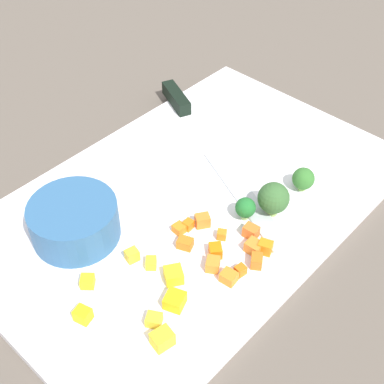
% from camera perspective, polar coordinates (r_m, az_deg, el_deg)
% --- Properties ---
extents(ground_plane, '(4.00, 4.00, 0.00)m').
position_cam_1_polar(ground_plane, '(0.67, 0.00, -1.35)').
color(ground_plane, '#5D544A').
extents(cutting_board, '(0.54, 0.34, 0.01)m').
position_cam_1_polar(cutting_board, '(0.67, 0.00, -0.99)').
color(cutting_board, white).
rests_on(cutting_board, ground_plane).
extents(prep_bowl, '(0.10, 0.10, 0.05)m').
position_cam_1_polar(prep_bowl, '(0.62, -12.45, -3.03)').
color(prep_bowl, '#2F5E8E').
rests_on(prep_bowl, cutting_board).
extents(chef_knife, '(0.16, 0.33, 0.02)m').
position_cam_1_polar(chef_knife, '(0.76, 0.53, 6.87)').
color(chef_knife, silver).
rests_on(chef_knife, cutting_board).
extents(carrot_dice_0, '(0.02, 0.02, 0.01)m').
position_cam_1_polar(carrot_dice_0, '(0.60, 2.52, -6.27)').
color(carrot_dice_0, orange).
rests_on(carrot_dice_0, cutting_board).
extents(carrot_dice_1, '(0.02, 0.02, 0.01)m').
position_cam_1_polar(carrot_dice_1, '(0.60, 6.62, -5.84)').
color(carrot_dice_1, orange).
rests_on(carrot_dice_1, cutting_board).
extents(carrot_dice_2, '(0.01, 0.02, 0.02)m').
position_cam_1_polar(carrot_dice_2, '(0.62, 6.34, -4.20)').
color(carrot_dice_2, orange).
rests_on(carrot_dice_2, cutting_board).
extents(carrot_dice_3, '(0.02, 0.02, 0.01)m').
position_cam_1_polar(carrot_dice_3, '(0.58, 2.24, -7.71)').
color(carrot_dice_3, orange).
rests_on(carrot_dice_3, cutting_board).
extents(carrot_dice_4, '(0.01, 0.01, 0.01)m').
position_cam_1_polar(carrot_dice_4, '(0.61, 3.20, -4.57)').
color(carrot_dice_4, orange).
rests_on(carrot_dice_4, cutting_board).
extents(carrot_dice_5, '(0.02, 0.02, 0.01)m').
position_cam_1_polar(carrot_dice_5, '(0.63, 1.13, -3.07)').
color(carrot_dice_5, orange).
rests_on(carrot_dice_5, cutting_board).
extents(carrot_dice_6, '(0.02, 0.02, 0.01)m').
position_cam_1_polar(carrot_dice_6, '(0.59, 6.91, -7.31)').
color(carrot_dice_6, orange).
rests_on(carrot_dice_6, cutting_board).
extents(carrot_dice_7, '(0.02, 0.02, 0.02)m').
position_cam_1_polar(carrot_dice_7, '(0.60, 7.82, -5.86)').
color(carrot_dice_7, orange).
rests_on(carrot_dice_7, cutting_board).
extents(carrot_dice_8, '(0.01, 0.01, 0.01)m').
position_cam_1_polar(carrot_dice_8, '(0.62, -1.37, -3.92)').
color(carrot_dice_8, orange).
rests_on(carrot_dice_8, cutting_board).
extents(carrot_dice_9, '(0.01, 0.01, 0.01)m').
position_cam_1_polar(carrot_dice_9, '(0.62, -0.41, -3.52)').
color(carrot_dice_9, orange).
rests_on(carrot_dice_9, cutting_board).
extents(carrot_dice_10, '(0.02, 0.02, 0.01)m').
position_cam_1_polar(carrot_dice_10, '(0.60, -0.74, -5.50)').
color(carrot_dice_10, orange).
rests_on(carrot_dice_10, cutting_board).
extents(carrot_dice_11, '(0.02, 0.02, 0.01)m').
position_cam_1_polar(carrot_dice_11, '(0.58, 3.95, -9.05)').
color(carrot_dice_11, orange).
rests_on(carrot_dice_11, cutting_board).
extents(carrot_dice_12, '(0.01, 0.01, 0.01)m').
position_cam_1_polar(carrot_dice_12, '(0.58, 5.18, -8.32)').
color(carrot_dice_12, orange).
rests_on(carrot_dice_12, cutting_board).
extents(pepper_dice_0, '(0.02, 0.02, 0.02)m').
position_cam_1_polar(pepper_dice_0, '(0.53, -3.18, -15.38)').
color(pepper_dice_0, yellow).
rests_on(pepper_dice_0, cutting_board).
extents(pepper_dice_1, '(0.02, 0.01, 0.01)m').
position_cam_1_polar(pepper_dice_1, '(0.60, -6.42, -6.72)').
color(pepper_dice_1, yellow).
rests_on(pepper_dice_1, cutting_board).
extents(pepper_dice_2, '(0.02, 0.02, 0.01)m').
position_cam_1_polar(pepper_dice_2, '(0.55, -4.08, -13.46)').
color(pepper_dice_2, yellow).
rests_on(pepper_dice_2, cutting_board).
extents(pepper_dice_3, '(0.02, 0.02, 0.01)m').
position_cam_1_polar(pepper_dice_3, '(0.58, -11.09, -9.34)').
color(pepper_dice_3, yellow).
rests_on(pepper_dice_3, cutting_board).
extents(pepper_dice_4, '(0.03, 0.03, 0.01)m').
position_cam_1_polar(pepper_dice_4, '(0.56, -1.84, -11.50)').
color(pepper_dice_4, yellow).
rests_on(pepper_dice_4, cutting_board).
extents(pepper_dice_5, '(0.03, 0.03, 0.01)m').
position_cam_1_polar(pepper_dice_5, '(0.58, -1.97, -8.85)').
color(pepper_dice_5, yellow).
rests_on(pepper_dice_5, cutting_board).
extents(pepper_dice_6, '(0.02, 0.02, 0.01)m').
position_cam_1_polar(pepper_dice_6, '(0.56, -11.56, -12.72)').
color(pepper_dice_6, yellow).
rests_on(pepper_dice_6, cutting_board).
extents(pepper_dice_7, '(0.02, 0.02, 0.01)m').
position_cam_1_polar(pepper_dice_7, '(0.59, -4.38, -7.57)').
color(pepper_dice_7, yellow).
rests_on(pepper_dice_7, cutting_board).
extents(broccoli_floret_0, '(0.04, 0.04, 0.04)m').
position_cam_1_polar(broccoli_floret_0, '(0.63, 8.69, -0.68)').
color(broccoli_floret_0, '#8CB258').
rests_on(broccoli_floret_0, cutting_board).
extents(broccoli_floret_1, '(0.03, 0.03, 0.03)m').
position_cam_1_polar(broccoli_floret_1, '(0.68, 11.79, 1.38)').
color(broccoli_floret_1, '#8BBD57').
rests_on(broccoli_floret_1, cutting_board).
extents(broccoli_floret_2, '(0.02, 0.02, 0.03)m').
position_cam_1_polar(broccoli_floret_2, '(0.63, 5.73, -1.71)').
color(broccoli_floret_2, '#8DB66B').
rests_on(broccoli_floret_2, cutting_board).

